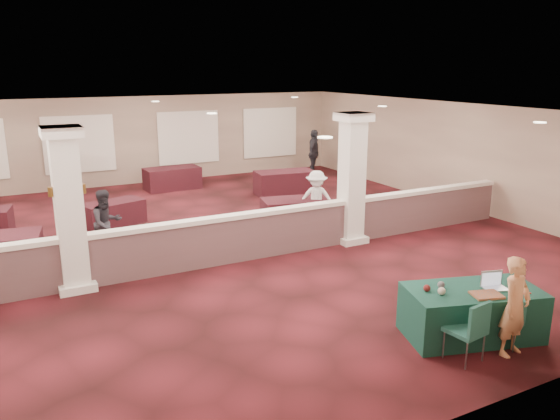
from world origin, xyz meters
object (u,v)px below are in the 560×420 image
near_table (472,313)px  attendee_c (314,153)px  woman (515,306)px  attendee_a (107,223)px  attendee_b (316,199)px  attendee_d (65,171)px  conf_chair_side (471,327)px  far_table_front_right (297,212)px  far_table_back_right (285,183)px  conf_chair_main (515,318)px  far_table_back_center (172,178)px  far_table_front_center (113,213)px

near_table → attendee_c: attendee_c is taller
woman → attendee_a: size_ratio=0.99×
attendee_b → attendee_d: 8.94m
attendee_c → attendee_b: bearing=-168.2°
attendee_a → woman: bearing=-78.8°
conf_chair_side → far_table_front_right: (1.24, 7.39, -0.19)m
far_table_back_right → near_table: bearing=-101.4°
conf_chair_main → far_table_front_right: size_ratio=0.43×
woman → far_table_front_right: (0.46, 7.50, -0.39)m
attendee_c → far_table_back_center: bearing=127.8°
attendee_a → attendee_c: 10.71m
near_table → far_table_front_right: 6.82m
attendee_b → conf_chair_main: bearing=-63.3°
near_table → conf_chair_side: conf_chair_side is taller
conf_chair_main → far_table_front_center: conf_chair_main is taller
conf_chair_main → attendee_d: bearing=94.1°
far_table_front_right → conf_chair_main: bearing=-92.1°
woman → far_table_front_center: size_ratio=0.96×
attendee_c → attendee_d: size_ratio=1.08×
near_table → conf_chair_main: (0.31, -0.57, 0.08)m
conf_chair_main → attendee_a: (-4.80, 7.27, 0.30)m
far_table_front_center → attendee_b: 5.61m
conf_chair_main → far_table_back_center: size_ratio=0.43×
near_table → far_table_front_center: 10.04m
far_table_back_right → attendee_a: attendee_a is taller
attendee_b → near_table: bearing=-66.5°
conf_chair_side → far_table_front_center: conf_chair_side is taller
far_table_front_right → attendee_c: 6.95m
conf_chair_main → attendee_c: bearing=57.1°
near_table → far_table_front_center: near_table is taller
far_table_back_right → attendee_d: attendee_d is taller
woman → attendee_b: size_ratio=1.00×
conf_chair_side → attendee_b: (1.66, 7.09, 0.20)m
conf_chair_side → far_table_front_center: size_ratio=0.60×
conf_chair_side → attendee_a: bearing=110.0°
conf_chair_main → far_table_front_right: 7.38m
conf_chair_main → conf_chair_side: size_ratio=0.84×
conf_chair_side → attendee_a: 8.24m
far_table_front_right → attendee_b: (0.42, -0.30, 0.39)m
conf_chair_side → near_table: bearing=34.4°
conf_chair_side → woman: size_ratio=0.63×
near_table → woman: bearing=-63.4°
far_table_back_center → attendee_b: 6.77m
woman → attendee_a: 8.71m
near_table → conf_chair_main: 0.66m
near_table → far_table_back_center: 12.98m
attendee_a → near_table: bearing=-76.9°
far_table_back_right → attendee_d: bearing=154.8°
near_table → attendee_c: size_ratio=1.14×
near_table → far_table_back_right: (2.09, 10.37, -0.01)m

